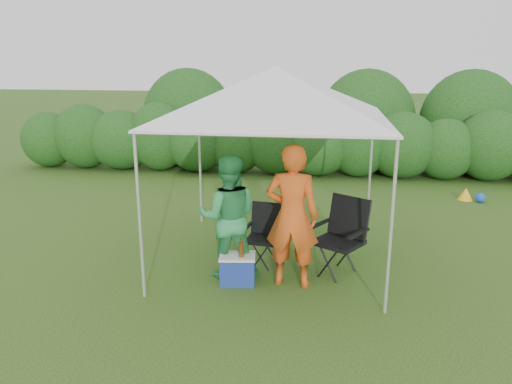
# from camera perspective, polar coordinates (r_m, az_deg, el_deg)

# --- Properties ---
(ground) EXTENTS (70.00, 70.00, 0.00)m
(ground) POSITION_cam_1_polar(r_m,az_deg,el_deg) (7.22, 1.60, -8.98)
(ground) COLOR #395C1D
(hedge) EXTENTS (15.02, 1.53, 1.80)m
(hedge) POSITION_cam_1_polar(r_m,az_deg,el_deg) (12.74, 5.09, 5.64)
(hedge) COLOR #22541B
(hedge) RESTS_ON ground
(canopy) EXTENTS (3.10, 3.10, 2.83)m
(canopy) POSITION_cam_1_polar(r_m,az_deg,el_deg) (7.09, 2.21, 11.21)
(canopy) COLOR silver
(canopy) RESTS_ON ground
(chair_right) EXTENTS (0.84, 0.83, 1.08)m
(chair_right) POSITION_cam_1_polar(r_m,az_deg,el_deg) (7.07, 9.87, -4.44)
(chair_right) COLOR black
(chair_right) RESTS_ON ground
(chair_left) EXTENTS (0.60, 0.56, 0.89)m
(chair_left) POSITION_cam_1_polar(r_m,az_deg,el_deg) (7.32, 1.12, -4.39)
(chair_left) COLOR black
(chair_left) RESTS_ON ground
(man) EXTENTS (0.73, 0.50, 1.92)m
(man) POSITION_cam_1_polar(r_m,az_deg,el_deg) (6.49, 4.13, -2.78)
(man) COLOR #E7551A
(man) RESTS_ON ground
(woman) EXTENTS (0.92, 0.77, 1.72)m
(woman) POSITION_cam_1_polar(r_m,az_deg,el_deg) (6.78, -3.18, -2.85)
(woman) COLOR #329B55
(woman) RESTS_ON ground
(cooler) EXTENTS (0.52, 0.41, 0.40)m
(cooler) POSITION_cam_1_polar(r_m,az_deg,el_deg) (6.78, -2.13, -8.78)
(cooler) COLOR #213897
(cooler) RESTS_ON ground
(bottle) EXTENTS (0.07, 0.07, 0.25)m
(bottle) POSITION_cam_1_polar(r_m,az_deg,el_deg) (6.61, -1.70, -6.39)
(bottle) COLOR #592D0C
(bottle) RESTS_ON cooler
(lawn_toy) EXTENTS (0.51, 0.43, 0.26)m
(lawn_toy) POSITION_cam_1_polar(r_m,az_deg,el_deg) (11.46, 23.21, -0.30)
(lawn_toy) COLOR yellow
(lawn_toy) RESTS_ON ground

